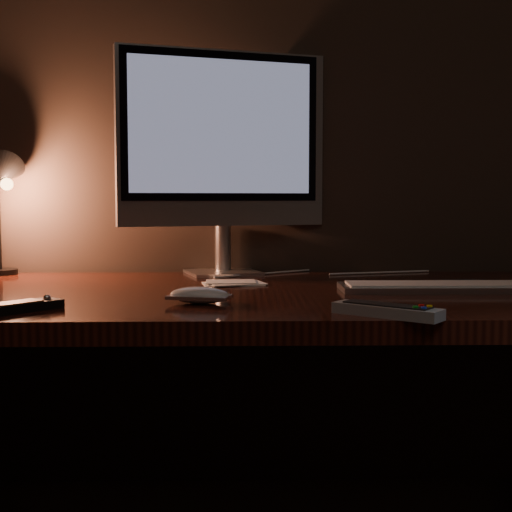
{
  "coord_description": "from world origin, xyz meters",
  "views": [
    {
      "loc": [
        -0.04,
        0.36,
        0.95
      ],
      "look_at": [
        -0.01,
        1.73,
        0.83
      ],
      "focal_mm": 50.0,
      "sensor_mm": 36.0,
      "label": 1
    }
  ],
  "objects_px": {
    "mouse": "(200,298)",
    "tv_remote": "(387,310)",
    "desk": "(259,344)",
    "monitor": "(222,143)",
    "keyboard": "(444,287)",
    "media_remote": "(25,306)",
    "desk_lamp": "(1,191)"
  },
  "relations": [
    {
      "from": "monitor",
      "to": "tv_remote",
      "type": "distance_m",
      "value": 0.79
    },
    {
      "from": "mouse",
      "to": "tv_remote",
      "type": "distance_m",
      "value": 0.35
    },
    {
      "from": "media_remote",
      "to": "desk_lamp",
      "type": "height_order",
      "value": "desk_lamp"
    },
    {
      "from": "media_remote",
      "to": "monitor",
      "type": "bearing_deg",
      "value": 11.61
    },
    {
      "from": "tv_remote",
      "to": "keyboard",
      "type": "bearing_deg",
      "value": 98.47
    },
    {
      "from": "mouse",
      "to": "tv_remote",
      "type": "xyz_separation_m",
      "value": [
        0.32,
        -0.15,
        -0.0
      ]
    },
    {
      "from": "desk",
      "to": "media_remote",
      "type": "bearing_deg",
      "value": -141.53
    },
    {
      "from": "tv_remote",
      "to": "monitor",
      "type": "bearing_deg",
      "value": 151.89
    },
    {
      "from": "desk",
      "to": "keyboard",
      "type": "relative_size",
      "value": 3.64
    },
    {
      "from": "mouse",
      "to": "media_remote",
      "type": "relative_size",
      "value": 0.89
    },
    {
      "from": "media_remote",
      "to": "tv_remote",
      "type": "distance_m",
      "value": 0.62
    },
    {
      "from": "keyboard",
      "to": "desk",
      "type": "bearing_deg",
      "value": 169.16
    },
    {
      "from": "monitor",
      "to": "media_remote",
      "type": "xyz_separation_m",
      "value": [
        -0.33,
        -0.59,
        -0.33
      ]
    },
    {
      "from": "desk",
      "to": "keyboard",
      "type": "height_order",
      "value": "keyboard"
    },
    {
      "from": "keyboard",
      "to": "mouse",
      "type": "relative_size",
      "value": 3.84
    },
    {
      "from": "monitor",
      "to": "desk_lamp",
      "type": "xyz_separation_m",
      "value": [
        -0.55,
        -0.02,
        -0.12
      ]
    },
    {
      "from": "tv_remote",
      "to": "desk_lamp",
      "type": "relative_size",
      "value": 0.55
    },
    {
      "from": "tv_remote",
      "to": "desk_lamp",
      "type": "bearing_deg",
      "value": -178.97
    },
    {
      "from": "media_remote",
      "to": "tv_remote",
      "type": "bearing_deg",
      "value": -56.02
    },
    {
      "from": "desk",
      "to": "media_remote",
      "type": "relative_size",
      "value": 12.37
    },
    {
      "from": "media_remote",
      "to": "tv_remote",
      "type": "xyz_separation_m",
      "value": [
        0.62,
        -0.07,
        0.0
      ]
    },
    {
      "from": "monitor",
      "to": "media_remote",
      "type": "height_order",
      "value": "monitor"
    },
    {
      "from": "keyboard",
      "to": "media_remote",
      "type": "distance_m",
      "value": 0.85
    },
    {
      "from": "monitor",
      "to": "desk_lamp",
      "type": "distance_m",
      "value": 0.57
    },
    {
      "from": "desk",
      "to": "tv_remote",
      "type": "bearing_deg",
      "value": -63.72
    },
    {
      "from": "monitor",
      "to": "media_remote",
      "type": "bearing_deg",
      "value": -136.0
    },
    {
      "from": "desk",
      "to": "mouse",
      "type": "xyz_separation_m",
      "value": [
        -0.12,
        -0.25,
        0.14
      ]
    },
    {
      "from": "desk",
      "to": "keyboard",
      "type": "distance_m",
      "value": 0.42
    },
    {
      "from": "monitor",
      "to": "desk_lamp",
      "type": "height_order",
      "value": "monitor"
    },
    {
      "from": "desk_lamp",
      "to": "media_remote",
      "type": "bearing_deg",
      "value": -90.86
    },
    {
      "from": "keyboard",
      "to": "media_remote",
      "type": "bearing_deg",
      "value": -162.23
    },
    {
      "from": "desk",
      "to": "monitor",
      "type": "xyz_separation_m",
      "value": [
        -0.09,
        0.26,
        0.46
      ]
    }
  ]
}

